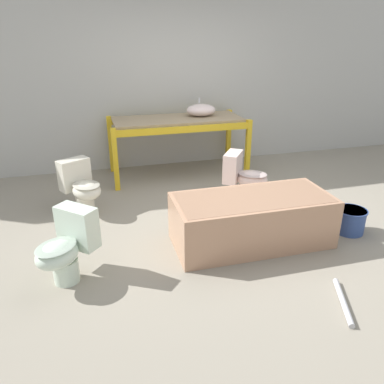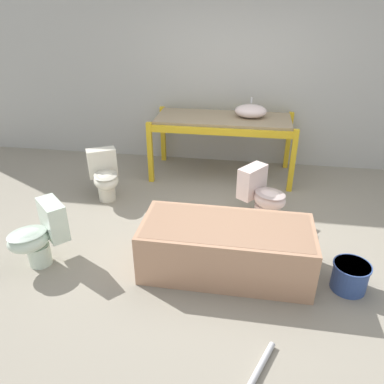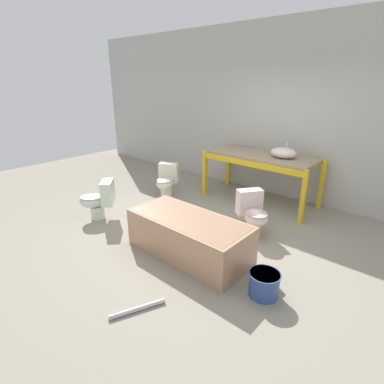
# 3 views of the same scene
# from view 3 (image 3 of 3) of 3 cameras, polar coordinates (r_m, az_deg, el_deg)

# --- Properties ---
(ground_plane) EXTENTS (12.00, 12.00, 0.00)m
(ground_plane) POSITION_cam_3_polar(r_m,az_deg,el_deg) (4.53, 3.51, -8.11)
(ground_plane) COLOR gray
(warehouse_wall_rear) EXTENTS (10.80, 0.08, 3.20)m
(warehouse_wall_rear) POSITION_cam_3_polar(r_m,az_deg,el_deg) (5.96, 17.77, 14.18)
(warehouse_wall_rear) COLOR #ADADA8
(warehouse_wall_rear) RESTS_ON ground_plane
(shelving_rack) EXTENTS (2.05, 0.89, 0.89)m
(shelving_rack) POSITION_cam_3_polar(r_m,az_deg,el_deg) (5.64, 13.07, 5.74)
(shelving_rack) COLOR gold
(shelving_rack) RESTS_ON ground_plane
(sink_basin) EXTENTS (0.45, 0.34, 0.26)m
(sink_basin) POSITION_cam_3_polar(r_m,az_deg,el_deg) (5.48, 17.02, 7.16)
(sink_basin) COLOR silver
(sink_basin) RESTS_ON shelving_rack
(bathtub_main) EXTENTS (1.63, 0.74, 0.52)m
(bathtub_main) POSITION_cam_3_polar(r_m,az_deg,el_deg) (3.93, -0.62, -7.86)
(bathtub_main) COLOR tan
(bathtub_main) RESTS_ON ground_plane
(toilet_near) EXTENTS (0.63, 0.64, 0.65)m
(toilet_near) POSITION_cam_3_polar(r_m,az_deg,el_deg) (5.13, -17.35, -1.34)
(toilet_near) COLOR silver
(toilet_near) RESTS_ON ground_plane
(toilet_far) EXTENTS (0.65, 0.60, 0.65)m
(toilet_far) POSITION_cam_3_polar(r_m,az_deg,el_deg) (4.49, 11.54, -3.95)
(toilet_far) COLOR silver
(toilet_far) RESTS_ON ground_plane
(toilet_extra) EXTENTS (0.57, 0.65, 0.65)m
(toilet_extra) POSITION_cam_3_polar(r_m,az_deg,el_deg) (5.83, -4.85, 2.18)
(toilet_extra) COLOR silver
(toilet_extra) RESTS_ON ground_plane
(bucket_white) EXTENTS (0.34, 0.34, 0.27)m
(bucket_white) POSITION_cam_3_polar(r_m,az_deg,el_deg) (3.41, 13.55, -16.60)
(bucket_white) COLOR #334C8C
(bucket_white) RESTS_ON ground_plane
(loose_pipe) EXTENTS (0.27, 0.55, 0.05)m
(loose_pipe) POSITION_cam_3_polar(r_m,az_deg,el_deg) (3.26, -10.33, -21.05)
(loose_pipe) COLOR #B7B7BC
(loose_pipe) RESTS_ON ground_plane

